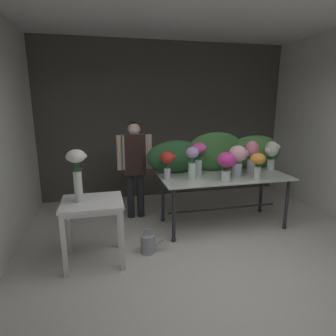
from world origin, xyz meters
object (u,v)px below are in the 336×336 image
watering_can (148,243)px  florist (135,160)px  side_table_white (93,210)px  vase_white_roses_tall (77,169)px  vase_ivory_ranunculus (272,152)px  vase_lilac_tulips (192,161)px  vase_rosy_hydrangea (252,155)px  vase_fuchsia_dahlias (199,154)px  vase_magenta_snapdragons (227,163)px  vase_sunset_lilies (258,162)px  vase_scarlet_peonies (167,161)px  display_table_glass (224,183)px  vase_blush_freesia (238,157)px

watering_can → florist: bearing=90.1°
side_table_white → vase_white_roses_tall: (-0.14, 0.00, 0.49)m
vase_ivory_ranunculus → vase_lilac_tulips: 1.44m
vase_rosy_hydrangea → vase_white_roses_tall: (-2.50, -0.61, 0.06)m
florist → vase_white_roses_tall: size_ratio=2.59×
vase_rosy_hydrangea → vase_fuchsia_dahlias: bearing=170.0°
vase_magenta_snapdragons → vase_lilac_tulips: (-0.44, 0.19, 0.01)m
vase_white_roses_tall → vase_sunset_lilies: bearing=6.7°
vase_rosy_hydrangea → vase_scarlet_peonies: bearing=178.6°
display_table_glass → vase_lilac_tulips: 0.66m
vase_rosy_hydrangea → vase_lilac_tulips: (-0.98, -0.10, -0.04)m
display_table_glass → vase_blush_freesia: vase_blush_freesia is taller
watering_can → vase_fuchsia_dahlias: bearing=38.2°
vase_sunset_lilies → vase_magenta_snapdragons: 0.46m
vase_blush_freesia → florist: bearing=153.3°
florist → vase_fuchsia_dahlias: (0.91, -0.49, 0.15)m
vase_fuchsia_dahlias → watering_can: (-0.90, -0.71, -0.99)m
vase_ivory_ranunculus → vase_rosy_hydrangea: (-0.44, -0.15, 0.01)m
watering_can → display_table_glass: bearing=23.9°
display_table_glass → vase_magenta_snapdragons: 0.48m
vase_lilac_tulips → watering_can: size_ratio=1.34×
vase_fuchsia_dahlias → vase_white_roses_tall: size_ratio=0.81×
display_table_glass → vase_rosy_hydrangea: (0.44, 0.01, 0.42)m
vase_sunset_lilies → vase_magenta_snapdragons: bearing=175.1°
vase_ivory_ranunculus → watering_can: vase_ivory_ranunculus is taller
florist → vase_rosy_hydrangea: 1.82m
vase_fuchsia_dahlias → vase_scarlet_peonies: bearing=-167.9°
side_table_white → vase_sunset_lilies: (2.27, 0.28, 0.39)m
vase_rosy_hydrangea → vase_magenta_snapdragons: (-0.54, -0.29, -0.04)m
vase_rosy_hydrangea → vase_white_roses_tall: size_ratio=0.84×
vase_sunset_lilies → vase_lilac_tulips: vase_lilac_tulips is taller
vase_sunset_lilies → vase_ivory_ranunculus: bearing=42.4°
vase_fuchsia_dahlias → display_table_glass: bearing=-23.0°
vase_blush_freesia → watering_can: (-1.43, -0.48, -0.96)m
side_table_white → vase_white_roses_tall: vase_white_roses_tall is taller
side_table_white → vase_magenta_snapdragons: 1.89m
vase_blush_freesia → vase_fuchsia_dahlias: bearing=156.0°
vase_rosy_hydrangea → vase_magenta_snapdragons: 0.61m
vase_blush_freesia → vase_white_roses_tall: vase_white_roses_tall is taller
vase_lilac_tulips → vase_fuchsia_dahlias: bearing=53.5°
vase_sunset_lilies → vase_white_roses_tall: bearing=-173.3°
side_table_white → vase_rosy_hydrangea: size_ratio=1.52×
vase_magenta_snapdragons → vase_lilac_tulips: bearing=156.2°
vase_magenta_snapdragons → side_table_white: bearing=-169.9°
vase_ivory_ranunculus → watering_can: size_ratio=1.34×
vase_sunset_lilies → vase_fuchsia_dahlias: 0.86m
side_table_white → vase_ivory_ranunculus: bearing=15.2°
vase_rosy_hydrangea → vase_fuchsia_dahlias: 0.81m
display_table_glass → vase_blush_freesia: 0.45m
vase_rosy_hydrangea → display_table_glass: bearing=-178.6°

